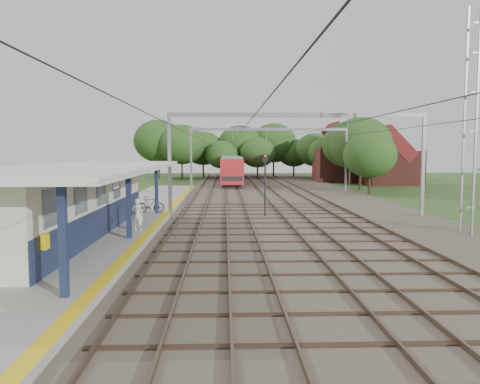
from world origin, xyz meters
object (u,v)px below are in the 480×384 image
object	(u,v)px
person	(138,215)
bicycle	(150,205)
signal_post	(265,178)
train	(230,167)

from	to	relation	value
person	bicycle	size ratio (longest dim) A/B	0.91
bicycle	signal_post	bearing A→B (deg)	-102.64
bicycle	train	world-z (taller)	train
person	signal_post	xyz separation A→B (m)	(7.22, 7.13, 1.48)
bicycle	signal_post	size ratio (longest dim) A/B	0.43
bicycle	train	size ratio (longest dim) A/B	0.05
signal_post	train	bearing A→B (deg)	111.70
person	train	bearing A→B (deg)	-78.13
train	signal_post	xyz separation A→B (m)	(1.85, -40.21, 0.61)
person	signal_post	size ratio (longest dim) A/B	0.40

